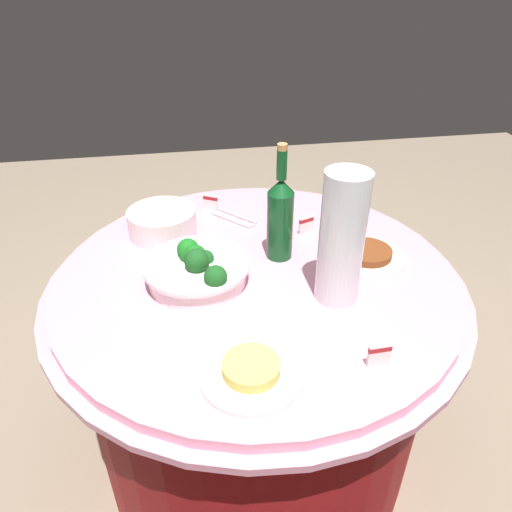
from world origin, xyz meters
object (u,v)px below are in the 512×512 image
decorative_fruit_vase (341,247)px  serving_tongs (236,219)px  label_placard_front (306,224)px  broccoli_bowl (197,269)px  wine_bottle (280,216)px  label_placard_mid (379,354)px  label_placard_rear (211,202)px  plate_stack (162,222)px  food_plate_noodles (251,371)px  food_plate_stir_fry (367,255)px

decorative_fruit_vase → serving_tongs: 0.51m
decorative_fruit_vase → label_placard_front: bearing=-91.4°
broccoli_bowl → serving_tongs: size_ratio=1.89×
wine_bottle → label_placard_mid: wine_bottle is taller
wine_bottle → label_placard_rear: bearing=-62.4°
plate_stack → label_placard_rear: (-0.16, -0.13, -0.01)m
label_placard_front → label_placard_mid: same height
decorative_fruit_vase → wine_bottle: bearing=-64.1°
broccoli_bowl → food_plate_noodles: bearing=103.7°
broccoli_bowl → wine_bottle: 0.27m
label_placard_mid → label_placard_rear: same height
plate_stack → food_plate_stir_fry: bearing=156.7°
wine_bottle → decorative_fruit_vase: 0.24m
food_plate_noodles → label_placard_mid: bearing=176.9°
food_plate_noodles → food_plate_stir_fry: size_ratio=1.00×
serving_tongs → food_plate_noodles: (0.06, 0.68, 0.01)m
wine_bottle → serving_tongs: size_ratio=2.27×
broccoli_bowl → food_plate_stir_fry: 0.49m
broccoli_bowl → label_placard_rear: bearing=-99.8°
serving_tongs → wine_bottle: bearing=111.5°
serving_tongs → food_plate_stir_fry: food_plate_stir_fry is taller
plate_stack → serving_tongs: 0.24m
wine_bottle → label_placard_mid: 0.48m
wine_bottle → plate_stack: bearing=-29.8°
plate_stack → decorative_fruit_vase: decorative_fruit_vase is taller
wine_bottle → label_placard_rear: size_ratio=6.11×
food_plate_noodles → decorative_fruit_vase: bearing=-137.9°
label_placard_rear → food_plate_noodles: bearing=91.1°
label_placard_mid → label_placard_rear: bearing=-70.0°
serving_tongs → label_placard_mid: 0.73m
decorative_fruit_vase → food_plate_noodles: (0.26, 0.23, -0.14)m
broccoli_bowl → label_placard_mid: bearing=134.1°
food_plate_noodles → label_placard_front: 0.62m
decorative_fruit_vase → serving_tongs: decorative_fruit_vase is taller
food_plate_noodles → label_placard_front: label_placard_front is taller
plate_stack → wine_bottle: 0.39m
label_placard_front → label_placard_mid: bearing=90.6°
decorative_fruit_vase → food_plate_stir_fry: decorative_fruit_vase is taller
wine_bottle → serving_tongs: wine_bottle is taller
plate_stack → food_plate_stir_fry: plate_stack is taller
broccoli_bowl → label_placard_rear: broccoli_bowl is taller
decorative_fruit_vase → food_plate_noodles: size_ratio=1.55×
food_plate_stir_fry → label_placard_rear: size_ratio=4.00×
broccoli_bowl → label_placard_mid: (-0.36, 0.37, -0.01)m
broccoli_bowl → food_plate_stir_fry: broccoli_bowl is taller
decorative_fruit_vase → label_placard_mid: decorative_fruit_vase is taller
decorative_fruit_vase → label_placard_rear: (0.27, -0.53, -0.12)m
label_placard_front → label_placard_mid: size_ratio=1.00×
food_plate_noodles → wine_bottle: bearing=-109.2°
food_plate_stir_fry → food_plate_noodles: bearing=44.0°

